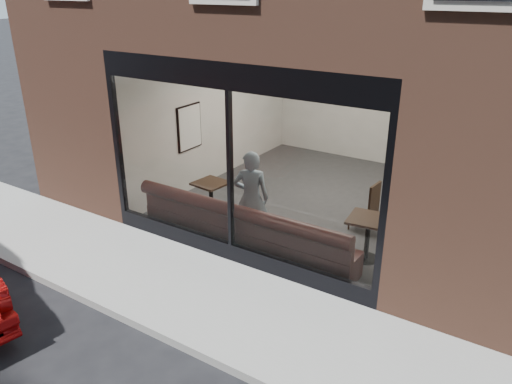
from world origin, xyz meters
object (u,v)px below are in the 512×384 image
Objects in this scene: cafe_table_left at (211,183)px; cafe_chair_right at (363,218)px; cafe_table_right at (369,219)px; banquette at (245,238)px; person at (251,198)px.

cafe_chair_right is (2.61, 1.15, -0.50)m from cafe_table_left.
cafe_table_right reaches higher than cafe_table_left.
banquette is at bearing -156.64° from cafe_table_right.
cafe_table_right reaches higher than cafe_chair_right.
cafe_table_left is (-1.15, 0.35, -0.10)m from person.
cafe_table_left is (-1.23, 0.66, 0.52)m from banquette.
cafe_chair_right is (-0.46, 1.01, -0.50)m from cafe_table_right.
cafe_chair_right is (1.39, 1.80, 0.01)m from banquette.
banquette is 2.39× the size of person.
cafe_chair_right is at bearing 114.73° from cafe_table_right.
banquette is at bearing -28.17° from cafe_table_left.
person reaches higher than banquette.
person is at bearing -165.66° from cafe_table_right.
cafe_table_right is at bearing 2.62° from cafe_table_left.
cafe_chair_right is at bearing -158.63° from person.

